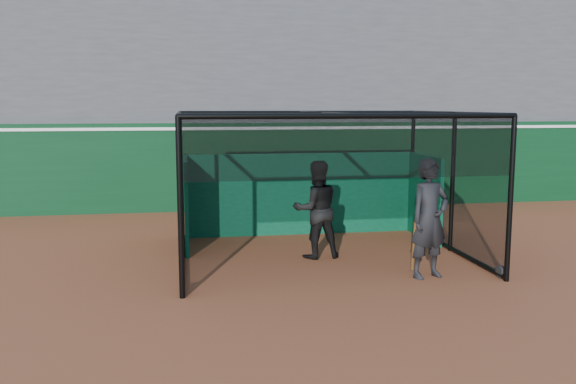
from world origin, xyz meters
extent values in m
plane|color=brown|center=(0.00, 0.00, 0.00)|extent=(120.00, 120.00, 0.00)
cube|color=#093518|center=(0.00, 8.50, 1.25)|extent=(50.00, 0.45, 2.50)
cube|color=white|center=(0.00, 8.50, 2.35)|extent=(50.00, 0.50, 0.08)
cube|color=#4C4C4F|center=(0.00, 12.38, 3.88)|extent=(50.00, 7.85, 7.75)
cube|color=#074B2E|center=(0.92, 4.75, 0.95)|extent=(5.37, 0.10, 1.90)
cylinder|color=black|center=(-1.82, 0.54, 0.11)|extent=(0.08, 0.22, 0.22)
cylinder|color=black|center=(3.67, 0.54, 0.11)|extent=(0.08, 0.22, 0.22)
cylinder|color=black|center=(-1.82, 4.67, 0.11)|extent=(0.08, 0.22, 0.22)
cylinder|color=black|center=(3.67, 4.67, 0.11)|extent=(0.08, 0.22, 0.22)
imported|color=black|center=(0.79, 2.51, 0.97)|extent=(1.00, 0.82, 1.93)
imported|color=black|center=(2.43, 0.80, 1.05)|extent=(0.87, 0.70, 2.09)
cylinder|color=#593819|center=(2.18, 0.85, 0.55)|extent=(0.15, 0.36, 0.93)
camera|label=1|loc=(-1.74, -9.03, 2.99)|focal=38.00mm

